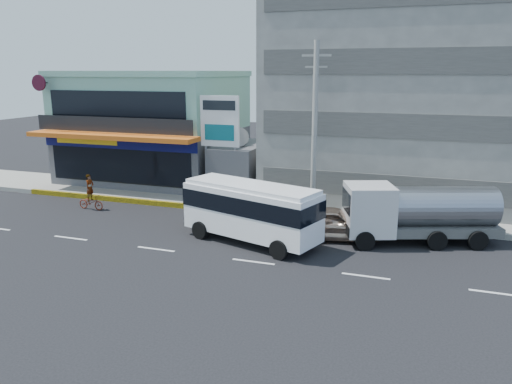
% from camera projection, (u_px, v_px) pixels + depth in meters
% --- Properties ---
extents(ground, '(120.00, 120.00, 0.00)m').
position_uv_depth(ground, '(156.00, 249.00, 24.09)').
color(ground, black).
rests_on(ground, ground).
extents(sidewalk, '(70.00, 5.00, 0.30)m').
position_uv_depth(sidewalk, '(304.00, 206.00, 31.18)').
color(sidewalk, gray).
rests_on(sidewalk, ground).
extents(shop_building, '(12.40, 11.70, 8.00)m').
position_uv_depth(shop_building, '(155.00, 129.00, 38.50)').
color(shop_building, '#3F3F43').
rests_on(shop_building, ground).
extents(concrete_building, '(16.00, 12.00, 14.00)m').
position_uv_depth(concrete_building, '(400.00, 92.00, 33.02)').
color(concrete_building, gray).
rests_on(concrete_building, ground).
extents(gap_structure, '(3.00, 6.00, 3.50)m').
position_uv_depth(gap_structure, '(243.00, 169.00, 34.70)').
color(gap_structure, '#3F3F43').
rests_on(gap_structure, ground).
extents(satellite_dish, '(1.50, 1.50, 0.15)m').
position_uv_depth(satellite_dish, '(238.00, 145.00, 33.35)').
color(satellite_dish, slate).
rests_on(satellite_dish, gap_structure).
extents(billboard, '(2.60, 0.18, 6.90)m').
position_uv_depth(billboard, '(220.00, 127.00, 31.54)').
color(billboard, gray).
rests_on(billboard, ground).
extents(utility_pole_near, '(1.60, 0.30, 10.00)m').
position_uv_depth(utility_pole_near, '(314.00, 131.00, 27.76)').
color(utility_pole_near, '#999993').
rests_on(utility_pole_near, ground).
extents(minibus, '(7.50, 4.32, 2.99)m').
position_uv_depth(minibus, '(251.00, 208.00, 24.67)').
color(minibus, white).
rests_on(minibus, ground).
extents(sedan, '(5.27, 2.99, 1.69)m').
position_uv_depth(sedan, '(332.00, 223.00, 25.42)').
color(sedan, '#BFA692').
rests_on(sedan, ground).
extents(tanker_truck, '(7.80, 4.56, 2.96)m').
position_uv_depth(tanker_truck, '(415.00, 212.00, 24.68)').
color(tanker_truck, silver).
rests_on(tanker_truck, ground).
extents(motorcycle_rider, '(1.75, 0.64, 2.22)m').
position_uv_depth(motorcycle_rider, '(91.00, 198.00, 30.88)').
color(motorcycle_rider, '#611C0D').
rests_on(motorcycle_rider, ground).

